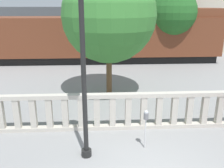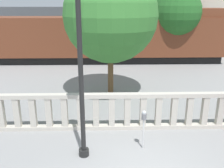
# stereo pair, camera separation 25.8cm
# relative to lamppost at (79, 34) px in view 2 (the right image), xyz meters

# --- Properties ---
(balustrade) EXTENTS (16.23, 0.24, 1.32)m
(balustrade) POSITION_rel_lamppost_xyz_m (1.65, 1.59, -2.84)
(balustrade) COLOR #BCB5A8
(balustrade) RESTS_ON ground
(lamppost) EXTENTS (0.44, 0.44, 5.35)m
(lamppost) POSITION_rel_lamppost_xyz_m (0.00, 0.00, 0.00)
(lamppost) COLOR black
(lamppost) RESTS_ON ground
(parking_meter) EXTENTS (0.15, 0.15, 1.24)m
(parking_meter) POSITION_rel_lamppost_xyz_m (1.76, 0.34, -2.53)
(parking_meter) COLOR silver
(parking_meter) RESTS_ON ground
(train_near) EXTENTS (23.54, 2.69, 3.86)m
(train_near) POSITION_rel_lamppost_xyz_m (-2.31, 12.23, -1.78)
(train_near) COLOR black
(train_near) RESTS_ON ground
(train_far) EXTENTS (24.74, 2.78, 4.43)m
(train_far) POSITION_rel_lamppost_xyz_m (-1.58, 21.46, -1.49)
(train_far) COLOR black
(train_far) RESTS_ON ground
(tree_left) EXTENTS (4.17, 4.17, 5.78)m
(tree_left) POSITION_rel_lamppost_xyz_m (0.88, 5.03, 0.19)
(tree_left) COLOR brown
(tree_left) RESTS_ON ground
(tree_right) EXTENTS (3.40, 3.40, 5.30)m
(tree_right) POSITION_rel_lamppost_xyz_m (5.64, 11.69, 0.08)
(tree_right) COLOR brown
(tree_right) RESTS_ON ground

